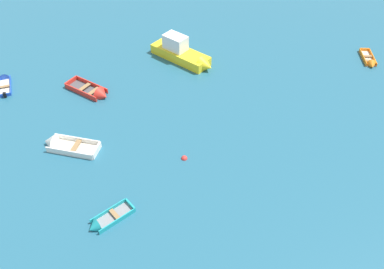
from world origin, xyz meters
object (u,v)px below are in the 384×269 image
at_px(rowboat_orange_midfield_left, 370,62).
at_px(motor_launch_yellow_near_right, 184,54).
at_px(rowboat_blue_cluster_inner, 5,81).
at_px(mooring_buoy_between_boats_right, 184,158).
at_px(rowboat_white_far_left, 60,144).
at_px(rowboat_red_foreground_center, 96,93).
at_px(rowboat_turquoise_far_back, 102,223).

height_order(rowboat_orange_midfield_left, motor_launch_yellow_near_right, motor_launch_yellow_near_right).
height_order(rowboat_blue_cluster_inner, mooring_buoy_between_boats_right, rowboat_blue_cluster_inner).
relative_size(rowboat_white_far_left, rowboat_blue_cluster_inner, 1.28).
bearing_deg(rowboat_red_foreground_center, rowboat_white_far_left, -106.49).
relative_size(rowboat_red_foreground_center, motor_launch_yellow_near_right, 0.69).
relative_size(rowboat_white_far_left, motor_launch_yellow_near_right, 0.72).
height_order(rowboat_red_foreground_center, rowboat_orange_midfield_left, rowboat_red_foreground_center).
height_order(rowboat_red_foreground_center, mooring_buoy_between_boats_right, rowboat_red_foreground_center).
bearing_deg(rowboat_orange_midfield_left, motor_launch_yellow_near_right, 175.57).
relative_size(rowboat_red_foreground_center, rowboat_blue_cluster_inner, 1.22).
bearing_deg(rowboat_turquoise_far_back, motor_launch_yellow_near_right, 72.92).
height_order(rowboat_red_foreground_center, rowboat_blue_cluster_inner, rowboat_red_foreground_center).
bearing_deg(motor_launch_yellow_near_right, mooring_buoy_between_boats_right, -91.74).
bearing_deg(rowboat_blue_cluster_inner, mooring_buoy_between_boats_right, -33.11).
bearing_deg(rowboat_blue_cluster_inner, motor_launch_yellow_near_right, 9.96).
xyz_separation_m(rowboat_turquoise_far_back, rowboat_blue_cluster_inner, (-10.32, 15.60, -0.02)).
height_order(rowboat_white_far_left, rowboat_turquoise_far_back, rowboat_white_far_left).
height_order(rowboat_orange_midfield_left, mooring_buoy_between_boats_right, rowboat_orange_midfield_left).
height_order(rowboat_turquoise_far_back, rowboat_orange_midfield_left, rowboat_turquoise_far_back).
height_order(rowboat_turquoise_far_back, motor_launch_yellow_near_right, motor_launch_yellow_near_right).
relative_size(rowboat_red_foreground_center, mooring_buoy_between_boats_right, 9.25).
height_order(motor_launch_yellow_near_right, mooring_buoy_between_boats_right, motor_launch_yellow_near_right).
bearing_deg(rowboat_red_foreground_center, rowboat_blue_cluster_inner, 164.91).
distance_m(rowboat_white_far_left, motor_launch_yellow_near_right, 14.80).
bearing_deg(mooring_buoy_between_boats_right, rowboat_blue_cluster_inner, 146.89).
bearing_deg(rowboat_red_foreground_center, rowboat_turquoise_far_back, -81.40).
distance_m(motor_launch_yellow_near_right, rowboat_blue_cluster_inner, 16.24).
xyz_separation_m(rowboat_red_foreground_center, mooring_buoy_between_boats_right, (7.29, -7.93, -0.21)).
height_order(rowboat_red_foreground_center, motor_launch_yellow_near_right, motor_launch_yellow_near_right).
xyz_separation_m(rowboat_orange_midfield_left, mooring_buoy_between_boats_right, (-17.87, -11.62, -0.16)).
xyz_separation_m(rowboat_red_foreground_center, rowboat_blue_cluster_inner, (-8.30, 2.24, -0.07)).
bearing_deg(rowboat_blue_cluster_inner, rowboat_red_foreground_center, -15.09).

